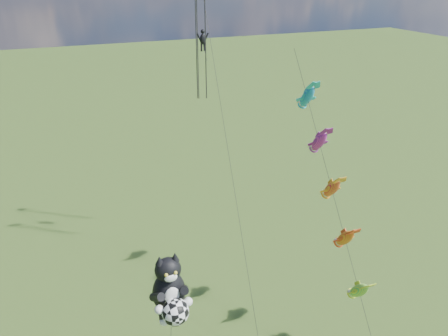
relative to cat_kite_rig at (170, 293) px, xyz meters
name	(u,v)px	position (x,y,z in m)	size (l,w,h in m)	color
cat_kite_rig	(170,293)	(0.00, 0.00, 0.00)	(2.62, 4.08, 9.72)	brown
fish_windsock_rig	(332,189)	(12.25, 1.81, 3.71)	(1.48, 15.94, 19.29)	brown
parafoil_rig	(204,41)	(7.22, 13.63, 12.36)	(2.68, 17.45, 24.26)	brown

